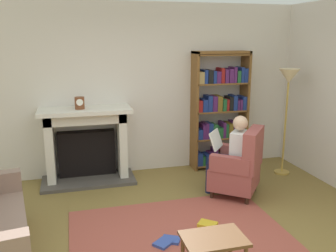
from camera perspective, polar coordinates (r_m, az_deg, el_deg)
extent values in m
plane|color=olive|center=(4.02, 3.22, -18.85)|extent=(14.00, 14.00, 0.00)
cube|color=silver|center=(5.92, -4.34, 5.73)|extent=(5.60, 0.10, 2.70)
cube|color=silver|center=(5.88, 24.73, 4.46)|extent=(0.10, 5.20, 2.70)
cube|color=#9F4A3D|center=(4.26, 1.91, -16.71)|extent=(2.40, 1.80, 0.01)
cube|color=#4C4742|center=(5.80, -12.22, -8.27)|extent=(1.39, 0.64, 0.05)
cube|color=black|center=(5.89, -12.52, -4.10)|extent=(0.87, 0.20, 0.70)
cube|color=silver|center=(5.74, -17.88, -3.44)|extent=(0.12, 0.44, 1.08)
cube|color=silver|center=(5.77, -7.22, -2.78)|extent=(0.12, 0.44, 1.08)
cube|color=silver|center=(5.62, -12.77, 1.37)|extent=(1.19, 0.44, 0.16)
cube|color=silver|center=(5.54, -12.80, 2.36)|extent=(1.35, 0.56, 0.06)
cylinder|color=brown|center=(5.50, -13.60, 3.49)|extent=(0.14, 0.14, 0.18)
cylinder|color=white|center=(5.43, -13.60, 3.60)|extent=(0.10, 0.01, 0.10)
cube|color=brown|center=(6.00, 4.13, 2.20)|extent=(0.04, 0.32, 1.95)
cube|color=brown|center=(6.34, 11.75, 2.57)|extent=(0.04, 0.32, 1.95)
cube|color=brown|center=(6.05, 8.35, 11.30)|extent=(0.93, 0.32, 0.04)
cube|color=brown|center=(6.40, 7.78, -5.67)|extent=(0.89, 0.32, 0.02)
cube|color=navy|center=(6.22, 4.69, -5.02)|extent=(0.09, 0.26, 0.21)
cube|color=#1E592D|center=(6.25, 5.29, -5.17)|extent=(0.04, 0.26, 0.16)
cube|color=navy|center=(6.27, 5.90, -5.06)|extent=(0.08, 0.26, 0.17)
cube|color=#4C1E59|center=(6.30, 6.62, -4.90)|extent=(0.07, 0.26, 0.19)
cube|color=#4C1E59|center=(6.31, 7.17, -4.57)|extent=(0.04, 0.26, 0.26)
cube|color=black|center=(6.34, 7.60, -4.75)|extent=(0.05, 0.26, 0.20)
cube|color=brown|center=(6.37, 8.08, -4.88)|extent=(0.04, 0.26, 0.16)
cube|color=maroon|center=(6.38, 8.51, -4.66)|extent=(0.05, 0.26, 0.21)
cube|color=maroon|center=(6.41, 8.98, -4.74)|extent=(0.05, 0.26, 0.18)
cube|color=#4C1E59|center=(6.44, 9.64, -4.58)|extent=(0.08, 0.26, 0.20)
cube|color=#1E592D|center=(6.47, 10.36, -4.32)|extent=(0.08, 0.26, 0.24)
cube|color=black|center=(6.50, 11.02, -4.32)|extent=(0.08, 0.26, 0.23)
cube|color=brown|center=(6.26, 7.91, -1.72)|extent=(0.89, 0.32, 0.02)
cube|color=navy|center=(6.10, 4.73, -1.14)|extent=(0.08, 0.26, 0.16)
cube|color=#4C1E59|center=(6.11, 5.33, -0.76)|extent=(0.05, 0.26, 0.24)
cube|color=#4C1E59|center=(6.12, 5.78, -0.63)|extent=(0.05, 0.26, 0.26)
cube|color=navy|center=(6.15, 6.35, -0.62)|extent=(0.07, 0.26, 0.25)
cube|color=#1E592D|center=(6.18, 7.03, -0.68)|extent=(0.08, 0.26, 0.23)
cube|color=#1E592D|center=(6.22, 7.78, -0.87)|extent=(0.09, 0.26, 0.18)
cube|color=#4C1E59|center=(6.24, 8.40, -0.47)|extent=(0.05, 0.26, 0.26)
cube|color=#1E592D|center=(6.26, 8.81, -0.56)|extent=(0.04, 0.26, 0.23)
cube|color=brown|center=(6.29, 9.38, -0.50)|extent=(0.07, 0.26, 0.23)
cube|color=#4C1E59|center=(6.32, 10.05, -0.35)|extent=(0.07, 0.26, 0.26)
cube|color=maroon|center=(6.36, 10.61, -0.70)|extent=(0.06, 0.26, 0.17)
cube|color=#1E592D|center=(6.38, 11.29, -0.28)|extent=(0.09, 0.26, 0.25)
cube|color=brown|center=(6.16, 8.05, 2.39)|extent=(0.89, 0.32, 0.02)
cube|color=maroon|center=(5.99, 4.75, 3.20)|extent=(0.07, 0.26, 0.19)
cube|color=navy|center=(6.02, 5.48, 3.29)|extent=(0.08, 0.26, 0.20)
cube|color=navy|center=(6.04, 6.23, 3.58)|extent=(0.07, 0.26, 0.26)
cube|color=#4C1E59|center=(6.07, 6.97, 3.56)|extent=(0.08, 0.26, 0.25)
cube|color=brown|center=(6.11, 7.71, 3.60)|extent=(0.08, 0.26, 0.25)
cube|color=#1E592D|center=(6.14, 8.41, 3.39)|extent=(0.06, 0.26, 0.20)
cube|color=maroon|center=(6.17, 8.91, 3.38)|extent=(0.04, 0.26, 0.19)
cube|color=black|center=(6.19, 9.42, 3.57)|extent=(0.06, 0.26, 0.23)
cube|color=navy|center=(6.22, 10.03, 3.68)|extent=(0.07, 0.26, 0.24)
cube|color=#4C1E59|center=(6.25, 10.52, 3.36)|extent=(0.04, 0.26, 0.17)
cube|color=#4C1E59|center=(6.27, 10.90, 3.40)|extent=(0.04, 0.26, 0.17)
cube|color=navy|center=(6.29, 11.42, 3.63)|extent=(0.07, 0.26, 0.22)
cube|color=brown|center=(6.09, 8.19, 6.62)|extent=(0.89, 0.32, 0.02)
cube|color=#997F4C|center=(5.93, 4.92, 7.55)|extent=(0.08, 0.26, 0.19)
cube|color=navy|center=(5.95, 5.61, 7.71)|extent=(0.06, 0.26, 0.22)
cube|color=black|center=(5.98, 6.31, 7.70)|extent=(0.08, 0.26, 0.21)
cube|color=navy|center=(6.01, 6.93, 7.63)|extent=(0.05, 0.26, 0.20)
cube|color=#4C1E59|center=(6.03, 7.53, 7.59)|extent=(0.07, 0.26, 0.19)
cube|color=maroon|center=(6.06, 8.14, 7.84)|extent=(0.06, 0.26, 0.24)
cube|color=#4C1E59|center=(6.09, 8.75, 7.74)|extent=(0.06, 0.26, 0.22)
cube|color=#4C1E59|center=(6.12, 9.45, 7.79)|extent=(0.08, 0.26, 0.23)
cube|color=#4C1E59|center=(6.15, 10.03, 7.90)|extent=(0.05, 0.26, 0.25)
cube|color=#1E592D|center=(6.18, 10.57, 7.64)|extent=(0.06, 0.26, 0.19)
cube|color=navy|center=(6.20, 11.10, 7.89)|extent=(0.05, 0.26, 0.25)
cube|color=navy|center=(6.23, 11.69, 7.79)|extent=(0.08, 0.26, 0.23)
cube|color=brown|center=(6.05, 8.34, 10.92)|extent=(0.89, 0.32, 0.02)
cylinder|color=#331E14|center=(5.60, 8.43, -8.53)|extent=(0.05, 0.05, 0.12)
cylinder|color=#331E14|center=(5.15, 6.84, -10.52)|extent=(0.05, 0.05, 0.12)
cylinder|color=#331E14|center=(5.51, 13.30, -9.16)|extent=(0.05, 0.05, 0.12)
cylinder|color=#331E14|center=(5.04, 12.15, -11.28)|extent=(0.05, 0.05, 0.12)
cube|color=#964744|center=(5.24, 10.28, -7.73)|extent=(0.87, 0.88, 0.30)
cube|color=#964744|center=(5.06, 13.12, -3.56)|extent=(0.53, 0.60, 0.55)
cube|color=#964744|center=(5.40, 11.09, -4.18)|extent=(0.49, 0.43, 0.22)
cube|color=#964744|center=(4.90, 9.64, -5.96)|extent=(0.49, 0.43, 0.22)
cube|color=silver|center=(5.10, 11.01, -3.60)|extent=(0.36, 0.37, 0.50)
sphere|color=#D8AD8C|center=(5.00, 11.20, 0.45)|extent=(0.20, 0.20, 0.20)
cube|color=#191E3F|center=(5.28, 9.00, -5.20)|extent=(0.39, 0.35, 0.12)
cube|color=#191E3F|center=(5.13, 8.52, -5.73)|extent=(0.39, 0.35, 0.12)
cylinder|color=#191E3F|center=(5.42, 6.94, -7.57)|extent=(0.10, 0.10, 0.42)
cylinder|color=#191E3F|center=(5.27, 6.42, -8.15)|extent=(0.10, 0.10, 0.42)
cube|color=white|center=(5.15, 7.49, -2.13)|extent=(0.31, 0.35, 0.25)
cube|color=brown|center=(3.41, 7.14, -17.03)|extent=(0.56, 0.39, 0.03)
cylinder|color=brown|center=(3.72, 9.68, -18.19)|extent=(0.04, 0.04, 0.41)
cube|color=red|center=(4.09, 5.77, -17.84)|extent=(0.34, 0.34, 0.03)
cube|color=#334CA5|center=(4.15, 0.46, -17.28)|extent=(0.24, 0.22, 0.03)
cube|color=gold|center=(4.45, 6.19, -14.99)|extent=(0.26, 0.25, 0.04)
cube|color=#334CA5|center=(4.09, -0.68, -17.73)|extent=(0.26, 0.25, 0.03)
cylinder|color=#B7933F|center=(6.32, 17.27, -6.86)|extent=(0.24, 0.24, 0.03)
cylinder|color=#B7933F|center=(6.11, 17.76, -0.31)|extent=(0.03, 0.03, 1.45)
cone|color=beige|center=(5.97, 18.33, 7.42)|extent=(0.32, 0.32, 0.22)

